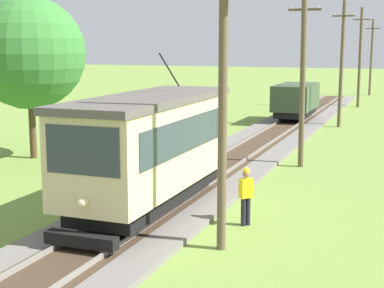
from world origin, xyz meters
name	(u,v)px	position (x,y,z in m)	size (l,w,h in m)	color
red_tram	(150,147)	(0.00, 16.71, 2.19)	(2.60, 8.54, 4.79)	beige
freight_car	(296,100)	(0.00, 40.36, 1.56)	(2.40, 5.20, 2.31)	#384C33
utility_pole_near_tram	(223,103)	(3.09, 14.53, 3.92)	(1.40, 0.31, 7.64)	brown
utility_pole_mid	(303,77)	(3.09, 25.71, 3.97)	(1.40, 0.52, 7.74)	brown
utility_pole_far	(342,63)	(3.09, 39.38, 4.13)	(1.40, 0.64, 8.07)	brown
utility_pole_distant	(360,57)	(3.09, 51.84, 4.25)	(1.40, 0.47, 8.31)	brown
utility_pole_horizon	(371,57)	(3.09, 64.55, 3.99)	(1.40, 0.63, 7.79)	brown
second_worker	(246,194)	(3.13, 16.72, 0.98)	(0.43, 0.44, 1.78)	black
tree_left_near	(29,53)	(-9.19, 23.31, 4.95)	(5.22, 5.22, 7.56)	#4C3823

